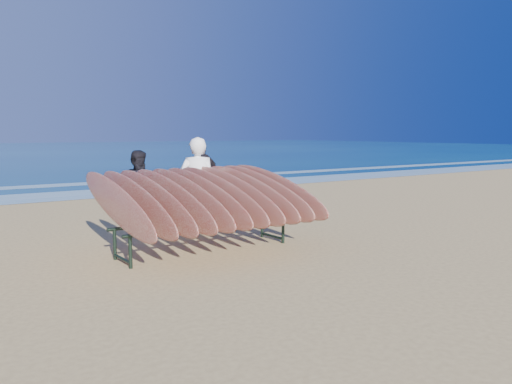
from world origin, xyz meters
TOP-DOWN VIEW (x-y plane):
  - ground at (0.00, 0.00)m, footprint 120.00×120.00m
  - foam_near at (0.00, 10.00)m, footprint 160.00×160.00m
  - foam_far at (0.00, 13.50)m, footprint 160.00×160.00m
  - surfboard_rack at (-1.10, 0.74)m, footprint 3.31×3.17m
  - person_white at (-0.56, 2.05)m, footprint 0.85×0.77m
  - person_dark_a at (-1.14, 3.68)m, footprint 1.02×0.99m
  - person_dark_b at (0.67, 4.28)m, footprint 1.15×0.59m

SIDE VIEW (x-z plane):
  - ground at x=0.00m, z-range 0.00..0.00m
  - foam_far at x=0.00m, z-range 0.01..0.01m
  - foam_near at x=0.00m, z-range 0.01..0.01m
  - person_dark_a at x=-1.14m, z-range 0.00..1.66m
  - person_dark_b at x=0.67m, z-range 0.00..1.88m
  - surfboard_rack at x=-1.10m, z-range 0.17..1.73m
  - person_white at x=-0.56m, z-range 0.00..1.95m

